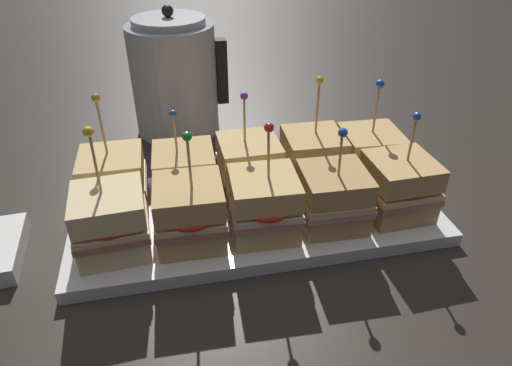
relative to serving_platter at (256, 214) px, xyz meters
name	(u,v)px	position (x,y,z in m)	size (l,w,h in m)	color
ground_plane	(256,219)	(0.00, 0.00, -0.01)	(6.00, 6.00, 0.00)	#2D2823
serving_platter	(256,214)	(0.00, 0.00, 0.00)	(0.49, 0.22, 0.02)	white
sandwich_front_far_left	(111,222)	(-0.18, -0.05, 0.05)	(0.09, 0.09, 0.16)	beige
sandwich_front_left	(190,213)	(-0.09, -0.05, 0.05)	(0.09, 0.09, 0.15)	tan
sandwich_front_center	(263,205)	(0.00, -0.05, 0.05)	(0.09, 0.09, 0.15)	tan
sandwich_front_right	(333,197)	(0.09, -0.05, 0.05)	(0.09, 0.09, 0.14)	tan
sandwich_front_far_right	(399,187)	(0.18, -0.04, 0.05)	(0.09, 0.09, 0.15)	tan
sandwich_back_far_left	(114,181)	(-0.19, 0.05, 0.05)	(0.09, 0.09, 0.16)	tan
sandwich_back_left	(185,175)	(-0.09, 0.05, 0.05)	(0.09, 0.09, 0.14)	tan
sandwich_back_center	(250,167)	(0.00, 0.05, 0.05)	(0.09, 0.09, 0.15)	tan
sandwich_back_right	(313,159)	(0.09, 0.05, 0.05)	(0.09, 0.09, 0.16)	tan
sandwich_back_far_right	(369,155)	(0.18, 0.05, 0.05)	(0.09, 0.09, 0.15)	tan
kettle_steel	(175,78)	(-0.09, 0.31, 0.09)	(0.17, 0.15, 0.23)	#B7BABF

